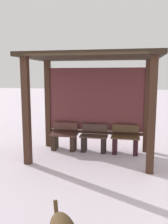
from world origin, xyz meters
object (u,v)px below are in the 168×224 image
Objects in this scene: bench_left_inside at (64,139)px; bench_right_inside at (125,142)px; bus_shelter at (93,81)px; bench_center_inside at (94,140)px.

bench_right_inside reaches higher than bench_left_inside.
bus_shelter is 1.62m from bench_center_inside.
bus_shelter is 1.82m from bench_right_inside.
bench_left_inside is at bearing 165.04° from bus_shelter.
bus_shelter is at bearing -90.00° from bench_center_inside.
bus_shelter is 1.82m from bench_left_inside.
bench_right_inside is at bearing 0.03° from bench_center_inside.
bench_left_inside is 0.84m from bench_center_inside.
bench_center_inside is at bearing 90.00° from bus_shelter.
bench_left_inside is (-0.84, 0.22, -1.60)m from bus_shelter.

